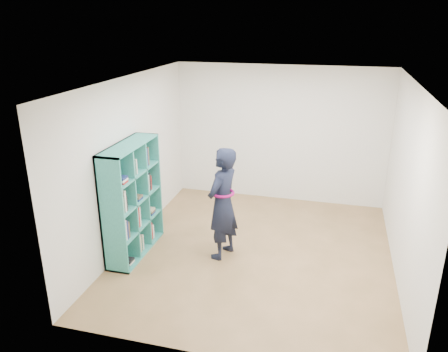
# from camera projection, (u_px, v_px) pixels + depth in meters

# --- Properties ---
(floor) EXTENTS (4.50, 4.50, 0.00)m
(floor) POSITION_uv_depth(u_px,v_px,m) (256.00, 253.00, 6.69)
(floor) COLOR brown
(floor) RESTS_ON ground
(ceiling) EXTENTS (4.50, 4.50, 0.00)m
(ceiling) POSITION_uv_depth(u_px,v_px,m) (261.00, 81.00, 5.80)
(ceiling) COLOR white
(ceiling) RESTS_ON wall_back
(wall_left) EXTENTS (0.02, 4.50, 2.60)m
(wall_left) POSITION_uv_depth(u_px,v_px,m) (130.00, 162.00, 6.72)
(wall_left) COLOR white
(wall_left) RESTS_ON floor
(wall_right) EXTENTS (0.02, 4.50, 2.60)m
(wall_right) POSITION_uv_depth(u_px,v_px,m) (407.00, 186.00, 5.77)
(wall_right) COLOR white
(wall_right) RESTS_ON floor
(wall_back) EXTENTS (4.00, 0.02, 2.60)m
(wall_back) POSITION_uv_depth(u_px,v_px,m) (280.00, 135.00, 8.29)
(wall_back) COLOR white
(wall_back) RESTS_ON floor
(wall_front) EXTENTS (4.00, 0.02, 2.60)m
(wall_front) POSITION_uv_depth(u_px,v_px,m) (216.00, 249.00, 4.20)
(wall_front) COLOR white
(wall_front) RESTS_ON floor
(bookshelf) EXTENTS (0.38, 1.29, 1.72)m
(bookshelf) POSITION_uv_depth(u_px,v_px,m) (131.00, 201.00, 6.47)
(bookshelf) COLOR #287D72
(bookshelf) RESTS_ON floor
(person) EXTENTS (0.57, 0.71, 1.69)m
(person) POSITION_uv_depth(u_px,v_px,m) (223.00, 204.00, 6.35)
(person) COLOR black
(person) RESTS_ON floor
(smartphone) EXTENTS (0.02, 0.11, 0.15)m
(smartphone) POSITION_uv_depth(u_px,v_px,m) (216.00, 193.00, 6.45)
(smartphone) COLOR silver
(smartphone) RESTS_ON person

